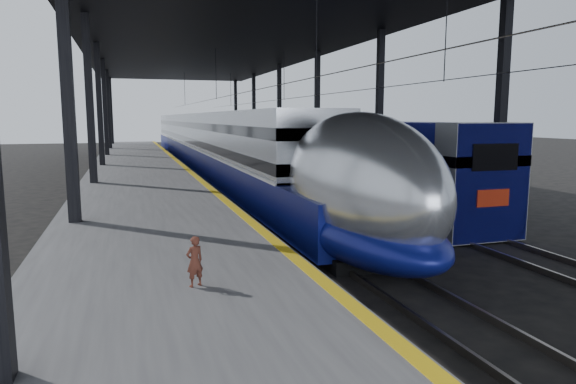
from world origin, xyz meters
name	(u,v)px	position (x,y,z in m)	size (l,w,h in m)	color
ground	(310,285)	(0.00, 0.00, 0.00)	(160.00, 160.00, 0.00)	black
platform	(140,179)	(-3.50, 20.00, 0.50)	(6.00, 80.00, 1.00)	#4C4C4F
yellow_strip	(188,170)	(-0.70, 20.00, 1.00)	(0.30, 80.00, 0.01)	gold
rails	(270,181)	(4.50, 20.00, 0.08)	(6.52, 80.00, 0.16)	slate
canopy	(228,34)	(1.90, 20.00, 9.12)	(18.00, 75.00, 9.47)	black
tgv_train	(209,144)	(2.00, 29.13, 2.09)	(3.11, 65.20, 4.46)	#B7BABF
second_train	(269,144)	(7.00, 29.33, 2.02)	(2.89, 56.05, 3.98)	navy
child	(195,261)	(-3.09, -2.21, 1.48)	(0.35, 0.23, 0.96)	#55281C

